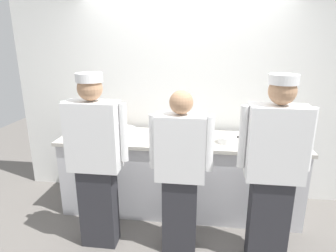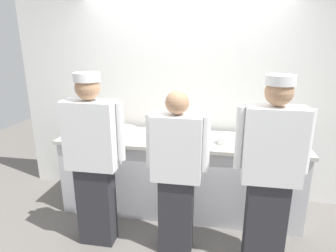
% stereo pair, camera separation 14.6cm
% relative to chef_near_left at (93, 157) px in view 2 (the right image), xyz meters
% --- Properties ---
extents(ground_plane, '(9.00, 9.00, 0.00)m').
position_rel_chef_near_left_xyz_m(ground_plane, '(0.74, 0.35, -0.93)').
color(ground_plane, slate).
extents(wall_back, '(4.37, 0.10, 2.74)m').
position_rel_chef_near_left_xyz_m(wall_back, '(0.74, 1.21, 0.44)').
color(wall_back, white).
rests_on(wall_back, ground).
extents(prep_counter, '(2.78, 0.71, 0.92)m').
position_rel_chef_near_left_xyz_m(prep_counter, '(0.74, 0.73, -0.47)').
color(prep_counter, silver).
rests_on(prep_counter, ground).
extents(chef_near_left, '(0.62, 0.24, 1.73)m').
position_rel_chef_near_left_xyz_m(chef_near_left, '(0.00, 0.00, 0.00)').
color(chef_near_left, '#2D2D33').
rests_on(chef_near_left, ground).
extents(chef_center, '(0.59, 0.24, 1.60)m').
position_rel_chef_near_left_xyz_m(chef_center, '(0.81, 0.02, -0.09)').
color(chef_center, '#2D2D33').
rests_on(chef_center, ground).
extents(chef_far_right, '(0.63, 0.24, 1.75)m').
position_rel_chef_near_left_xyz_m(chef_far_right, '(1.63, -0.02, 0.01)').
color(chef_far_right, '#2D2D33').
rests_on(chef_far_right, ground).
extents(plate_stack_front, '(0.20, 0.20, 0.07)m').
position_rel_chef_near_left_xyz_m(plate_stack_front, '(1.27, 0.64, 0.03)').
color(plate_stack_front, white).
rests_on(plate_stack_front, prep_counter).
extents(mixing_bowl_steel, '(0.36, 0.36, 0.10)m').
position_rel_chef_near_left_xyz_m(mixing_bowl_steel, '(0.05, 0.67, 0.04)').
color(mixing_bowl_steel, '#B7BABF').
rests_on(mixing_bowl_steel, prep_counter).
extents(sheet_tray, '(0.54, 0.37, 0.02)m').
position_rel_chef_near_left_xyz_m(sheet_tray, '(0.81, 0.73, 0.00)').
color(sheet_tray, '#B7BABF').
rests_on(sheet_tray, prep_counter).
extents(squeeze_bottle_primary, '(0.06, 0.06, 0.19)m').
position_rel_chef_near_left_xyz_m(squeeze_bottle_primary, '(-0.02, 0.91, 0.08)').
color(squeeze_bottle_primary, orange).
rests_on(squeeze_bottle_primary, prep_counter).
extents(ramekin_orange_sauce, '(0.10, 0.10, 0.04)m').
position_rel_chef_near_left_xyz_m(ramekin_orange_sauce, '(1.92, 0.73, 0.01)').
color(ramekin_orange_sauce, white).
rests_on(ramekin_orange_sauce, prep_counter).
extents(ramekin_green_sauce, '(0.09, 0.09, 0.04)m').
position_rel_chef_near_left_xyz_m(ramekin_green_sauce, '(-0.38, 0.60, 0.01)').
color(ramekin_green_sauce, white).
rests_on(ramekin_green_sauce, prep_counter).
extents(chefs_knife, '(0.28, 0.03, 0.02)m').
position_rel_chef_near_left_xyz_m(chefs_knife, '(1.51, 0.83, -0.00)').
color(chefs_knife, '#B7BABF').
rests_on(chefs_knife, prep_counter).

